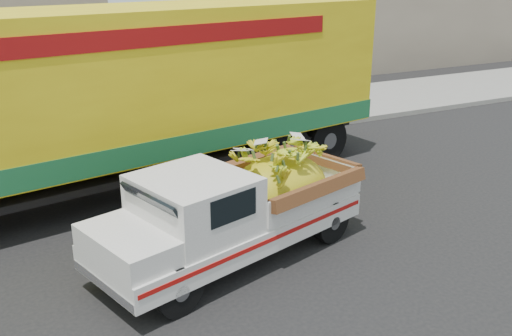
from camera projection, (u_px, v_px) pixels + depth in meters
name	position (u px, v px, depth m)	size (l,w,h in m)	color
ground	(214.00, 253.00, 9.60)	(100.00, 100.00, 0.00)	black
curb	(126.00, 152.00, 14.44)	(60.00, 0.25, 0.15)	gray
sidewalk	(107.00, 132.00, 16.20)	(60.00, 4.00, 0.14)	gray
pickup_truck	(247.00, 203.00, 9.37)	(4.91, 2.92, 1.62)	black
semi_trailer	(124.00, 93.00, 11.47)	(12.07, 4.46, 3.80)	black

